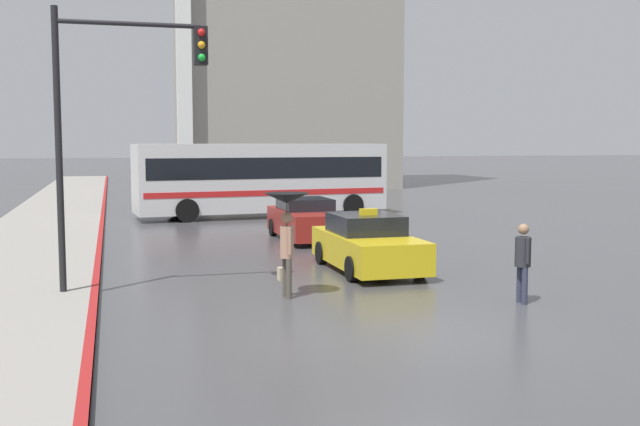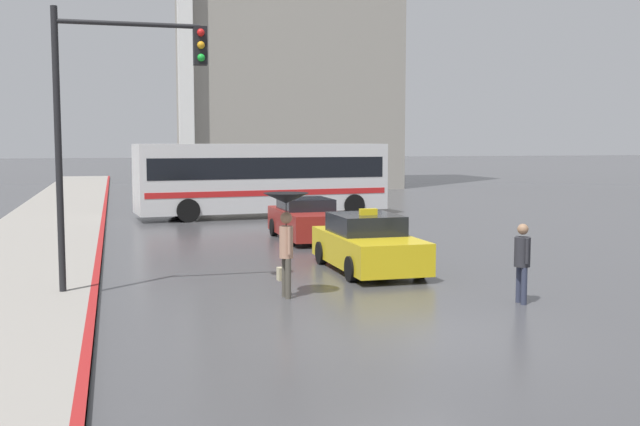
{
  "view_description": "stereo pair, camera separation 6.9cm",
  "coord_description": "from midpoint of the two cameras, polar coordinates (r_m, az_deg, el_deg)",
  "views": [
    {
      "loc": [
        -4.8,
        -11.55,
        3.24
      ],
      "look_at": [
        0.42,
        7.13,
        1.4
      ],
      "focal_mm": 42.0,
      "sensor_mm": 36.0,
      "label": 1
    },
    {
      "loc": [
        -4.74,
        -11.57,
        3.24
      ],
      "look_at": [
        0.42,
        7.13,
        1.4
      ],
      "focal_mm": 42.0,
      "sensor_mm": 36.0,
      "label": 2
    }
  ],
  "objects": [
    {
      "name": "ground_plane",
      "position": [
        12.92,
        6.87,
        -9.15
      ],
      "size": [
        300.0,
        300.0,
        0.0
      ],
      "primitive_type": "plane",
      "color": "#424244"
    },
    {
      "name": "taxi",
      "position": [
        18.96,
        3.75,
        -2.42
      ],
      "size": [
        1.91,
        4.26,
        1.58
      ],
      "rotation": [
        0.0,
        0.0,
        3.14
      ],
      "color": "gold",
      "rests_on": "ground_plane"
    },
    {
      "name": "sedan_red",
      "position": [
        24.89,
        -0.93,
        -0.54
      ],
      "size": [
        1.91,
        4.29,
        1.37
      ],
      "rotation": [
        0.0,
        0.0,
        3.14
      ],
      "color": "maroon",
      "rests_on": "ground_plane"
    },
    {
      "name": "city_bus",
      "position": [
        32.71,
        -4.31,
        2.81
      ],
      "size": [
        11.04,
        3.51,
        3.17
      ],
      "rotation": [
        0.0,
        0.0,
        -1.48
      ],
      "color": "silver",
      "rests_on": "ground_plane"
    },
    {
      "name": "pedestrian_with_umbrella",
      "position": [
        15.49,
        -2.48,
        -0.22
      ],
      "size": [
        0.95,
        0.95,
        2.2
      ],
      "rotation": [
        0.0,
        0.0,
        1.69
      ],
      "color": "#4C473D",
      "rests_on": "ground_plane"
    },
    {
      "name": "pedestrian_man",
      "position": [
        15.55,
        15.27,
        -3.23
      ],
      "size": [
        0.34,
        0.47,
        1.62
      ],
      "rotation": [
        0.0,
        0.0,
        -1.63
      ],
      "color": "#2D3347",
      "rests_on": "ground_plane"
    },
    {
      "name": "traffic_light",
      "position": [
        16.21,
        -15.11,
        8.3
      ],
      "size": [
        3.13,
        0.38,
        5.97
      ],
      "color": "black",
      "rests_on": "ground_plane"
    }
  ]
}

